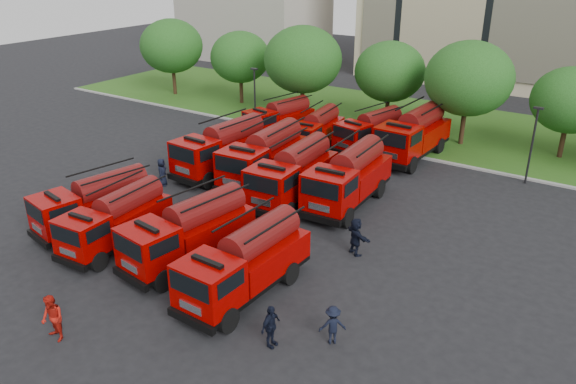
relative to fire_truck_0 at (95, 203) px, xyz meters
The scene contains 30 objects.
ground 6.82m from the fire_truck_0, 21.89° to the left, with size 140.00×140.00×0.00m, color black.
lawn 29.18m from the fire_truck_0, 77.77° to the left, with size 70.00×16.00×0.12m, color #275516.
curb 21.34m from the fire_truck_0, 73.15° to the left, with size 70.00×0.30×0.14m, color gray.
side_building 52.35m from the fire_truck_0, 117.14° to the left, with size 18.00×12.00×10.00m, color gray.
tree_0 30.49m from the fire_truck_0, 126.07° to the left, with size 6.30×6.30×7.70m.
tree_1 27.48m from the fire_truck_0, 111.10° to the left, with size 5.71×5.71×6.98m.
tree_2 24.35m from the fire_truck_0, 94.36° to the left, with size 6.72×6.72×8.22m.
tree_3 27.16m from the fire_truck_0, 78.95° to the left, with size 5.88×5.88×7.19m.
tree_4 28.03m from the fire_truck_0, 64.02° to the left, with size 6.55×6.55×8.01m.
tree_5 32.41m from the fire_truck_0, 53.58° to the left, with size 5.46×5.46×6.68m.
lamp_post_0 20.10m from the fire_truck_0, 101.01° to the left, with size 0.60×0.25×5.11m.
lamp_post_1 26.82m from the fire_truck_0, 47.28° to the left, with size 0.60×0.25×5.11m.
fire_truck_0 is the anchor object (origin of this frame).
fire_truck_1 2.56m from the fire_truck_0, 15.31° to the right, with size 2.68×6.54×2.92m.
fire_truck_2 6.67m from the fire_truck_0, ahead, with size 3.33×7.30×3.20m.
fire_truck_3 10.70m from the fire_truck_0, ahead, with size 2.77×7.09×3.19m.
fire_truck_4 10.32m from the fire_truck_0, 87.73° to the left, with size 3.19×7.76×3.46m.
fire_truck_5 11.15m from the fire_truck_0, 70.11° to the left, with size 3.28×7.92×3.53m.
fire_truck_6 11.43m from the fire_truck_0, 53.04° to the left, with size 3.15×7.68×3.42m.
fire_truck_7 14.37m from the fire_truck_0, 45.93° to the left, with size 3.11×7.75×3.47m.
fire_truck_8 19.17m from the fire_truck_0, 92.90° to the left, with size 3.40×6.69×2.91m.
fire_truck_9 18.21m from the fire_truck_0, 79.87° to the left, with size 2.92×6.63×2.93m.
fire_truck_10 21.17m from the fire_truck_0, 71.47° to the left, with size 3.58×6.82×2.96m.
fire_truck_11 22.51m from the fire_truck_0, 63.36° to the left, with size 3.18×8.01×3.59m.
firefighter_0 6.38m from the fire_truck_0, 13.01° to the right, with size 0.57×0.42×1.57m, color #AB160D.
firefighter_1 9.79m from the fire_truck_0, 48.85° to the right, with size 0.96×0.53×1.98m, color #AB160D.
firefighter_2 14.06m from the fire_truck_0, 12.04° to the right, with size 1.06×0.61×1.82m, color black.
firefighter_3 15.69m from the fire_truck_0, ahead, with size 1.06×0.55×1.65m, color black.
firefighter_4 6.63m from the fire_truck_0, 102.46° to the left, with size 0.90×0.59×1.83m, color black.
firefighter_5 14.21m from the fire_truck_0, 21.86° to the left, with size 1.84×0.79×1.98m, color black.
Camera 1 is at (17.76, -19.69, 14.25)m, focal length 35.00 mm.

